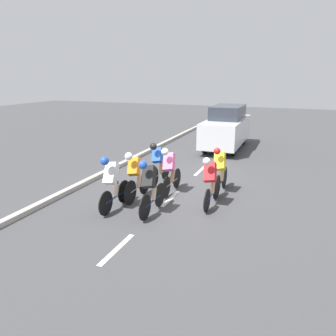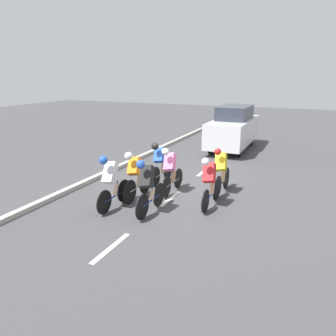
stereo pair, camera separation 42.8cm
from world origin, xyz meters
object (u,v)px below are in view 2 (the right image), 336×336
cyclist_orange (135,174)px  cyclist_black (148,185)px  cyclist_blue (160,162)px  cyclist_pink (170,169)px  cyclist_white (111,180)px  cyclist_red (210,181)px  support_car (233,128)px  cyclist_yellow (221,170)px

cyclist_orange → cyclist_black: cyclist_black is taller
cyclist_blue → cyclist_pink: 0.97m
cyclist_white → cyclist_black: bearing=-174.1°
cyclist_red → support_car: bearing=-81.4°
cyclist_orange → cyclist_blue: bearing=-91.9°
cyclist_blue → cyclist_white: bearing=83.1°
cyclist_blue → cyclist_black: size_ratio=1.04×
cyclist_orange → cyclist_white: bearing=74.5°
cyclist_black → support_car: 8.79m
cyclist_yellow → support_car: (1.18, -6.52, 0.29)m
cyclist_white → cyclist_blue: bearing=-96.9°
cyclist_blue → cyclist_black: 2.48m
cyclist_pink → cyclist_yellow: bearing=-158.0°
cyclist_black → support_car: (-0.18, -8.79, 0.26)m
cyclist_white → support_car: 8.99m
cyclist_blue → cyclist_yellow: size_ratio=1.01×
cyclist_blue → cyclist_orange: (0.05, 1.58, 0.00)m
cyclist_pink → cyclist_yellow: size_ratio=0.94×
cyclist_white → cyclist_yellow: size_ratio=0.97×
cyclist_red → cyclist_black: bearing=39.5°
cyclist_pink → cyclist_orange: bearing=50.5°
cyclist_orange → cyclist_black: bearing=136.7°
cyclist_orange → cyclist_red: bearing=-171.5°
cyclist_pink → cyclist_yellow: 1.56m
cyclist_pink → cyclist_black: cyclist_black is taller
cyclist_red → support_car: 7.77m
cyclist_black → cyclist_pink: bearing=-86.9°
cyclist_red → cyclist_white: bearing=26.7°
cyclist_white → cyclist_yellow: 3.40m
cyclist_pink → support_car: bearing=-92.2°
cyclist_white → cyclist_blue: size_ratio=0.96×
cyclist_orange → cyclist_pink: size_ratio=1.03×
cyclist_white → cyclist_orange: (-0.25, -0.89, -0.05)m
cyclist_pink → cyclist_black: (-0.09, 1.68, 0.02)m
cyclist_blue → cyclist_pink: cyclist_pink is taller
cyclist_white → support_car: (-1.26, -8.90, 0.24)m
cyclist_white → cyclist_pink: 2.04m
cyclist_white → cyclist_yellow: (-2.44, -2.38, -0.06)m
cyclist_white → cyclist_red: size_ratio=0.98×
cyclist_red → cyclist_orange: bearing=8.5°
cyclist_pink → cyclist_blue: bearing=-44.7°
cyclist_white → cyclist_orange: 0.93m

